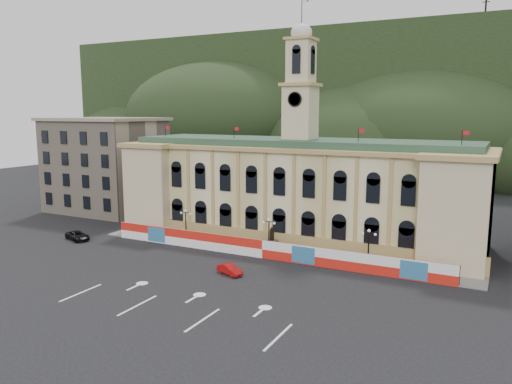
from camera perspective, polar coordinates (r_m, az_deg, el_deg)
The scene contains 13 objects.
ground at distance 56.38m, azimuth -6.18°, elevation -11.42°, with size 260.00×260.00×0.00m, color black.
lane_markings at distance 52.58m, azimuth -9.24°, elevation -13.05°, with size 26.00×10.00×0.02m, color white, non-canonical shape.
hill_ridge at distance 168.52m, azimuth 17.35°, elevation 8.67°, with size 230.00×80.00×64.00m.
city_hall at distance 78.25m, azimuth 4.87°, elevation 0.37°, with size 56.20×17.60×37.10m.
side_building_left at distance 104.57m, azimuth -16.77°, elevation 3.06°, with size 21.00×17.00×18.60m.
hoarding_fence at distance 68.41m, azimuth 0.82°, elevation -6.54°, with size 50.00×0.44×2.50m.
pavement at distance 71.08m, azimuth 1.74°, elevation -6.92°, with size 56.00×5.50×0.16m, color slate.
statue at distance 71.00m, azimuth 1.83°, elevation -6.01°, with size 1.40×1.40×3.72m.
lamp_left at distance 76.58m, azimuth -8.02°, elevation -3.52°, with size 1.96×0.44×5.15m.
lamp_center at distance 69.65m, azimuth 1.48°, elevation -4.71°, with size 1.96×0.44×5.15m.
lamp_right at distance 65.04m, azimuth 12.74°, elevation -5.94°, with size 1.96×0.44×5.15m.
red_sedan at distance 62.07m, azimuth -3.03°, elevation -8.82°, with size 3.97×2.60×1.24m, color #A60B0D.
black_suv at distance 82.76m, azimuth -19.71°, elevation -4.71°, with size 5.39×3.75×1.37m, color black.
Camera 1 is at (29.20, -43.98, 19.81)m, focal length 35.00 mm.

